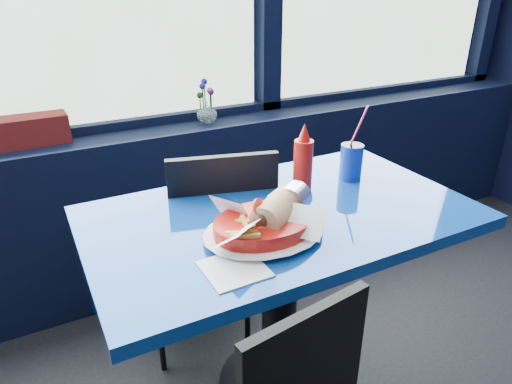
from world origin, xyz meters
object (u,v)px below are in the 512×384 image
flower_vase (207,110)px  near_table (280,260)px  ketchup_bottle (303,162)px  chair_near_back (207,240)px  soda_cup (351,161)px  food_basket (266,222)px

flower_vase → near_table: bearing=-96.5°
near_table → ketchup_bottle: bearing=35.2°
chair_near_back → near_table: bearing=126.7°
flower_vase → chair_near_back: bearing=-113.6°
soda_cup → ketchup_bottle: bearing=-176.7°
ketchup_bottle → soda_cup: (0.22, 0.01, -0.04)m
food_basket → chair_near_back: bearing=81.6°
food_basket → ketchup_bottle: size_ratio=1.45×
ketchup_bottle → soda_cup: soda_cup is taller
chair_near_back → food_basket: chair_near_back is taller
flower_vase → soda_cup: bearing=-71.0°
near_table → soda_cup: 0.44m
food_basket → flower_vase: bearing=67.0°
food_basket → ketchup_bottle: bearing=28.4°
ketchup_bottle → soda_cup: size_ratio=0.89×
near_table → chair_near_back: 0.36m
near_table → chair_near_back: (-0.13, 0.33, -0.06)m
ketchup_bottle → soda_cup: 0.22m
food_basket → soda_cup: (0.47, 0.21, 0.03)m
flower_vase → ketchup_bottle: flower_vase is taller
chair_near_back → soda_cup: bearing=170.5°
soda_cup → near_table: bearing=-162.9°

